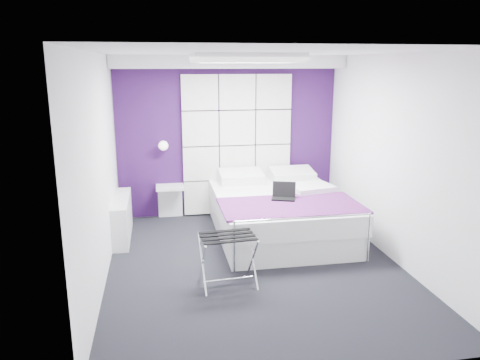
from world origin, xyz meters
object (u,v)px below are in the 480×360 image
(radiator, at_px, (122,218))
(laptop, at_px, (283,194))
(nightstand, at_px, (170,187))
(luggage_rack, at_px, (228,260))
(bed, at_px, (279,213))
(wall_lamp, at_px, (163,145))

(radiator, xyz_separation_m, laptop, (2.24, -0.57, 0.40))
(radiator, bearing_deg, nightstand, 45.06)
(luggage_rack, distance_m, laptop, 1.57)
(radiator, distance_m, luggage_rack, 2.18)
(radiator, distance_m, nightstand, 1.05)
(bed, relative_size, laptop, 7.12)
(wall_lamp, height_order, radiator, wall_lamp)
(radiator, height_order, laptop, laptop)
(radiator, distance_m, laptop, 2.35)
(wall_lamp, bearing_deg, radiator, -130.10)
(wall_lamp, bearing_deg, luggage_rack, -75.63)
(bed, bearing_deg, nightstand, 146.88)
(radiator, xyz_separation_m, nightstand, (0.72, 0.72, 0.24))
(radiator, xyz_separation_m, luggage_rack, (1.28, -1.76, -0.00))
(bed, bearing_deg, luggage_rack, -123.98)
(bed, bearing_deg, wall_lamp, 147.16)
(luggage_rack, bearing_deg, nightstand, 98.77)
(radiator, bearing_deg, bed, -7.34)
(bed, distance_m, laptop, 0.46)
(radiator, bearing_deg, wall_lamp, 49.90)
(bed, height_order, luggage_rack, bed)
(bed, xyz_separation_m, nightstand, (-1.55, 1.01, 0.20))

